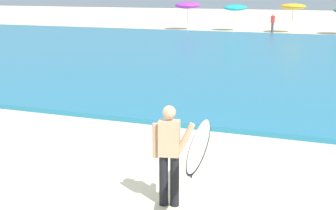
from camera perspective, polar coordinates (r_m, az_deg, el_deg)
The scene contains 7 objects.
ground_plane at distance 9.33m, azimuth -6.87°, elevation -9.17°, with size 160.00×160.00×0.00m, color beige.
sea at distance 26.20m, azimuth 12.15°, elevation 5.40°, with size 120.00×28.00×0.14m, color teal.
surfer_with_board at distance 8.04m, azimuth 1.75°, elevation -5.00°, with size 1.16×2.62×1.73m.
beach_umbrella_0 at distance 44.15m, azimuth 2.30°, elevation 11.51°, with size 2.25×2.28×2.51m.
beach_umbrella_1 at distance 43.39m, azimuth 7.82°, elevation 11.13°, with size 2.04×2.07×2.29m.
beach_umbrella_2 at distance 42.30m, azimuth 14.32°, elevation 11.02°, with size 2.13×2.14×2.41m.
beachgoer_near_row_mid at distance 42.10m, azimuth 12.06°, elevation 9.36°, with size 0.32×0.20×1.58m.
Camera 1 is at (4.15, -7.57, 3.56)m, focal length 52.47 mm.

